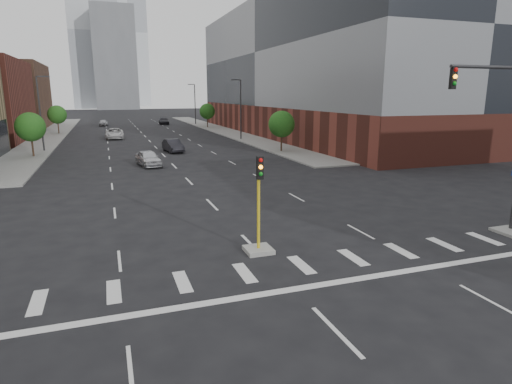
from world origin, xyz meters
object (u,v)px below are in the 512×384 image
car_mid_right (173,146)px  car_deep_right (164,121)px  car_far_left (115,134)px  car_near_left (148,158)px  median_traffic_signal (259,232)px  car_distant (103,123)px

car_mid_right → car_deep_right: (5.18, 48.61, -0.00)m
car_mid_right → car_far_left: bearing=101.5°
car_near_left → car_far_left: bearing=85.5°
median_traffic_signal → car_near_left: 25.95m
car_near_left → car_deep_right: car_deep_right is taller
median_traffic_signal → car_near_left: median_traffic_signal is taller
car_far_left → car_distant: 29.81m
car_far_left → car_mid_right: bearing=-69.9°
median_traffic_signal → car_far_left: size_ratio=0.75×
car_deep_right → car_far_left: bearing=-106.8°
median_traffic_signal → car_near_left: size_ratio=0.97×
car_mid_right → car_deep_right: 48.88m
car_distant → car_near_left: bearing=-81.1°
car_far_left → car_near_left: bearing=-83.5°
car_near_left → car_mid_right: car_mid_right is taller
car_far_left → median_traffic_signal: bearing=-83.4°
median_traffic_signal → car_near_left: bearing=95.3°
median_traffic_signal → car_far_left: bearing=95.1°
car_deep_right → car_distant: bearing=-175.9°
car_mid_right → car_distant: (-8.02, 48.66, -0.08)m
car_near_left → car_distant: 58.46m
median_traffic_signal → car_distant: median_traffic_signal is taller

